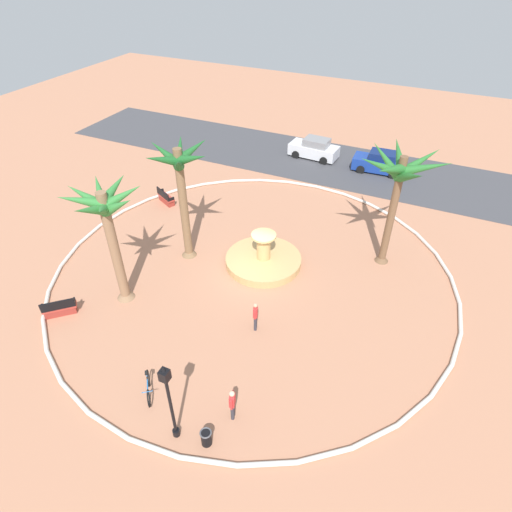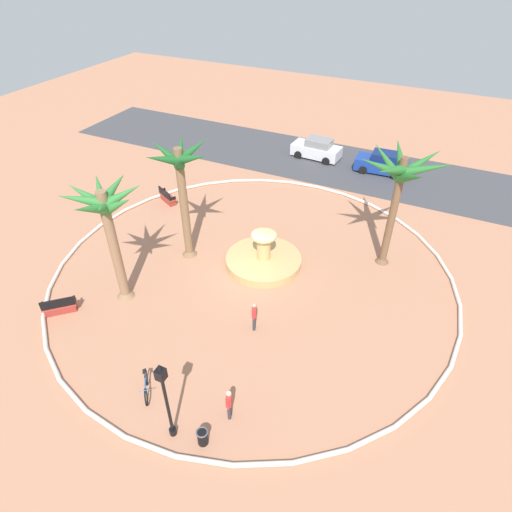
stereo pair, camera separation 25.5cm
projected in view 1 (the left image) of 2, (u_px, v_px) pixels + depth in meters
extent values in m
plane|color=tan|center=(253.00, 273.00, 24.14)|extent=(80.00, 80.00, 0.00)
torus|color=silver|center=(253.00, 271.00, 24.07)|extent=(22.07, 22.07, 0.20)
cube|color=#424247|center=(334.00, 164.00, 35.23)|extent=(48.00, 8.00, 0.03)
cylinder|color=tan|center=(263.00, 261.00, 24.66)|extent=(4.33, 4.33, 0.45)
cylinder|color=#236093|center=(263.00, 261.00, 24.68)|extent=(3.81, 3.81, 0.34)
cylinder|color=tan|center=(264.00, 247.00, 24.08)|extent=(0.78, 0.78, 1.46)
cylinder|color=#E0B370|center=(264.00, 235.00, 23.60)|extent=(1.39, 1.39, 0.12)
cylinder|color=brown|center=(392.00, 213.00, 23.05)|extent=(0.41, 0.41, 6.48)
cone|color=brown|center=(382.00, 257.00, 24.87)|extent=(0.78, 0.78, 0.50)
cone|color=#28702D|center=(426.00, 167.00, 21.03)|extent=(2.46, 0.79, 1.33)
cone|color=#28702D|center=(420.00, 161.00, 21.69)|extent=(2.02, 2.17, 1.41)
cone|color=#28702D|center=(399.00, 154.00, 22.20)|extent=(1.38, 2.47, 1.28)
cone|color=#28702D|center=(387.00, 160.00, 22.12)|extent=(2.28, 1.70, 1.68)
cone|color=#28702D|center=(381.00, 166.00, 21.29)|extent=(2.36, 1.69, 1.45)
cone|color=#28702D|center=(391.00, 170.00, 20.65)|extent=(1.38, 2.48, 1.19)
cone|color=#28702D|center=(411.00, 177.00, 20.59)|extent=(1.72, 2.30, 1.60)
cylinder|color=brown|center=(184.00, 206.00, 23.45)|extent=(0.46, 0.46, 6.65)
cone|color=brown|center=(189.00, 251.00, 25.32)|extent=(0.87, 0.87, 0.50)
cone|color=#1E6028|center=(192.00, 158.00, 21.26)|extent=(2.00, 0.76, 1.16)
cone|color=#1E6028|center=(192.00, 150.00, 22.08)|extent=(1.31, 2.02, 1.17)
cone|color=#1E6028|center=(180.00, 150.00, 22.35)|extent=(1.35, 1.98, 1.35)
cone|color=#1E6028|center=(165.00, 153.00, 22.02)|extent=(1.98, 0.73, 1.33)
cone|color=#1E6028|center=(162.00, 160.00, 21.20)|extent=(1.36, 2.00, 1.20)
cone|color=#1E6028|center=(178.00, 164.00, 21.09)|extent=(1.56, 1.88, 1.43)
cylinder|color=#8E6B4C|center=(115.00, 250.00, 20.66)|extent=(0.49, 0.49, 6.22)
cone|color=#8E6B4C|center=(126.00, 294.00, 22.40)|extent=(0.92, 0.92, 0.50)
cone|color=#337F38|center=(117.00, 206.00, 18.81)|extent=(1.92, 0.59, 1.45)
cone|color=#337F38|center=(122.00, 196.00, 19.24)|extent=(1.76, 1.80, 1.23)
cone|color=#337F38|center=(114.00, 188.00, 19.61)|extent=(0.73, 2.01, 1.05)
cone|color=#337F38|center=(99.00, 191.00, 19.63)|extent=(1.84, 1.71, 1.26)
cone|color=#337F38|center=(86.00, 196.00, 19.23)|extent=(2.00, 0.72, 1.23)
cone|color=#337F38|center=(80.00, 201.00, 18.79)|extent=(1.90, 1.66, 1.11)
cone|color=#337F38|center=(90.00, 210.00, 18.42)|extent=(0.66, 1.97, 1.36)
cone|color=#337F38|center=(102.00, 210.00, 18.38)|extent=(1.68, 1.85, 1.34)
cube|color=#B73D33|center=(59.00, 307.00, 21.32)|extent=(1.50, 1.46, 0.12)
cube|color=black|center=(57.00, 305.00, 20.98)|extent=(1.22, 1.16, 0.50)
cube|color=#9C342B|center=(61.00, 311.00, 21.48)|extent=(1.38, 1.35, 0.39)
cube|color=black|center=(42.00, 308.00, 21.05)|extent=(0.37, 0.38, 0.24)
cube|color=black|center=(75.00, 302.00, 21.43)|extent=(0.37, 0.38, 0.24)
cube|color=#B73D33|center=(166.00, 197.00, 30.02)|extent=(1.65, 1.17, 0.12)
cube|color=black|center=(163.00, 194.00, 29.73)|extent=(1.46, 0.79, 0.50)
cube|color=#9C342B|center=(167.00, 200.00, 30.17)|extent=(1.52, 1.07, 0.39)
cube|color=black|center=(161.00, 191.00, 30.40)|extent=(0.27, 0.44, 0.24)
cube|color=black|center=(171.00, 199.00, 29.46)|extent=(0.27, 0.44, 0.24)
cylinder|color=black|center=(171.00, 409.00, 15.42)|extent=(0.12, 0.12, 3.40)
cylinder|color=black|center=(176.00, 432.00, 16.37)|extent=(0.28, 0.28, 0.30)
cube|color=black|center=(165.00, 375.00, 14.25)|extent=(0.32, 0.32, 0.44)
sphere|color=#F2EDCC|center=(165.00, 375.00, 14.25)|extent=(0.22, 0.22, 0.22)
cone|color=black|center=(163.00, 370.00, 14.08)|extent=(0.20, 0.20, 0.18)
cylinder|color=black|center=(206.00, 438.00, 15.97)|extent=(0.40, 0.40, 0.70)
torus|color=#4C4C51|center=(206.00, 433.00, 15.76)|extent=(0.46, 0.46, 0.06)
torus|color=black|center=(149.00, 398.00, 17.30)|extent=(0.49, 0.61, 0.72)
torus|color=black|center=(148.00, 378.00, 18.07)|extent=(0.49, 0.61, 0.72)
cylinder|color=#1E66B2|center=(147.00, 385.00, 17.54)|extent=(0.62, 0.78, 0.05)
cylinder|color=#1E66B2|center=(147.00, 375.00, 17.72)|extent=(0.04, 0.04, 0.30)
cube|color=black|center=(146.00, 373.00, 17.62)|extent=(0.20, 0.22, 0.06)
cylinder|color=#1E66B2|center=(147.00, 392.00, 17.12)|extent=(0.37, 0.29, 0.03)
cylinder|color=#33333D|center=(232.00, 412.00, 16.74)|extent=(0.14, 0.14, 0.83)
cylinder|color=#33333D|center=(233.00, 408.00, 16.88)|extent=(0.14, 0.14, 0.83)
cube|color=red|center=(232.00, 400.00, 16.39)|extent=(0.29, 0.38, 0.56)
sphere|color=beige|center=(232.00, 394.00, 16.14)|extent=(0.22, 0.22, 0.22)
cylinder|color=red|center=(231.00, 405.00, 16.21)|extent=(0.09, 0.09, 0.53)
cylinder|color=red|center=(233.00, 395.00, 16.56)|extent=(0.09, 0.09, 0.53)
cylinder|color=#33333D|center=(255.00, 324.00, 20.47)|extent=(0.14, 0.14, 0.86)
cylinder|color=#33333D|center=(256.00, 321.00, 20.61)|extent=(0.14, 0.14, 0.86)
cube|color=red|center=(255.00, 312.00, 20.10)|extent=(0.30, 0.39, 0.56)
sphere|color=tan|center=(255.00, 305.00, 19.86)|extent=(0.22, 0.22, 0.22)
cylinder|color=red|center=(255.00, 315.00, 19.93)|extent=(0.09, 0.09, 0.53)
cylinder|color=red|center=(256.00, 308.00, 20.28)|extent=(0.09, 0.09, 0.53)
cube|color=silver|center=(314.00, 150.00, 35.83)|extent=(4.10, 1.94, 0.90)
cube|color=gray|center=(317.00, 142.00, 35.31)|extent=(2.09, 1.57, 0.60)
cube|color=#333D47|center=(306.00, 141.00, 35.70)|extent=(0.38, 1.38, 0.51)
cylinder|color=black|center=(296.00, 155.00, 35.90)|extent=(0.65, 0.26, 0.64)
cylinder|color=black|center=(304.00, 147.00, 37.08)|extent=(0.65, 0.26, 0.64)
cylinder|color=black|center=(324.00, 161.00, 34.96)|extent=(0.65, 0.26, 0.64)
cylinder|color=black|center=(331.00, 153.00, 36.14)|extent=(0.65, 0.26, 0.64)
cube|color=navy|center=(379.00, 164.00, 33.76)|extent=(4.09, 1.91, 0.90)
cube|color=navy|center=(383.00, 156.00, 33.25)|extent=(2.07, 1.55, 0.60)
cube|color=#333D47|center=(371.00, 155.00, 33.57)|extent=(0.36, 1.37, 0.51)
cylinder|color=black|center=(360.00, 170.00, 33.69)|extent=(0.65, 0.25, 0.64)
cylinder|color=black|center=(365.00, 161.00, 34.94)|extent=(0.65, 0.25, 0.64)
cylinder|color=black|center=(393.00, 175.00, 32.95)|extent=(0.65, 0.25, 0.64)
cylinder|color=black|center=(396.00, 166.00, 34.20)|extent=(0.65, 0.25, 0.64)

